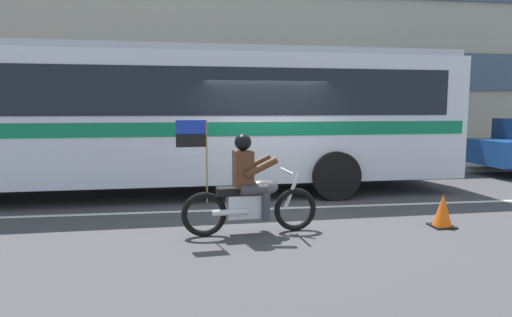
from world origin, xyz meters
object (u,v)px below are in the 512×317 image
fire_hydrant (307,155)px  traffic_cone (443,212)px  motorcycle_with_rider (249,192)px  transit_bus (162,111)px

fire_hydrant → traffic_cone: 6.51m
motorcycle_with_rider → traffic_cone: size_ratio=3.99×
transit_bus → motorcycle_with_rider: (1.55, -3.40, -1.22)m
motorcycle_with_rider → fire_hydrant: 6.91m
transit_bus → traffic_cone: transit_bus is taller
transit_bus → fire_hydrant: 5.29m
motorcycle_with_rider → traffic_cone: motorcycle_with_rider is taller
fire_hydrant → traffic_cone: bearing=-84.6°
transit_bus → fire_hydrant: transit_bus is taller
traffic_cone → fire_hydrant: bearing=95.4°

